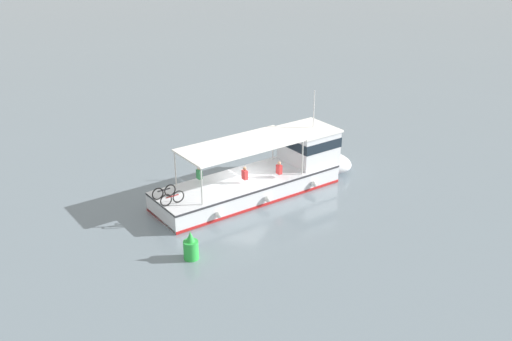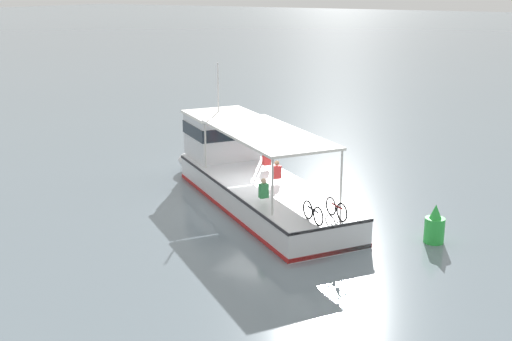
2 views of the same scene
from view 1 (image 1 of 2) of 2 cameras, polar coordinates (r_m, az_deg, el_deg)
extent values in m
plane|color=slate|center=(33.96, -1.26, -2.18)|extent=(400.00, 400.00, 0.00)
cube|color=silver|center=(33.42, -0.84, -1.58)|extent=(8.72, 10.73, 1.10)
ellipsoid|color=silver|center=(37.00, 7.07, 0.82)|extent=(3.67, 3.48, 1.01)
cube|color=red|center=(33.61, -0.83, -2.27)|extent=(8.76, 10.75, 0.16)
cube|color=#2D2D33|center=(33.22, -0.84, -0.84)|extent=(8.77, 10.76, 0.10)
cube|color=silver|center=(35.32, 5.02, 2.40)|extent=(3.71, 3.68, 1.90)
cube|color=#19232D|center=(35.20, 5.04, 2.91)|extent=(3.79, 3.75, 0.56)
cube|color=white|center=(34.97, 5.08, 3.95)|extent=(3.93, 3.90, 0.12)
cube|color=white|center=(32.16, -1.52, 2.42)|extent=(6.20, 7.20, 0.10)
cylinder|color=silver|center=(35.34, 1.62, 2.59)|extent=(0.08, 0.08, 2.00)
cylinder|color=silver|center=(33.37, 4.44, 1.22)|extent=(0.08, 0.08, 2.00)
cylinder|color=silver|center=(32.11, -7.67, 0.15)|extent=(0.08, 0.08, 2.00)
cylinder|color=silver|center=(29.93, -5.18, -1.54)|extent=(0.08, 0.08, 2.00)
cylinder|color=silver|center=(34.79, 5.53, 5.84)|extent=(0.06, 0.06, 2.20)
sphere|color=white|center=(34.09, 5.58, -1.27)|extent=(0.36, 0.36, 0.36)
sphere|color=white|center=(32.20, 1.12, -2.71)|extent=(0.36, 0.36, 0.36)
sphere|color=white|center=(30.64, -3.55, -4.21)|extent=(0.36, 0.36, 0.36)
torus|color=black|center=(31.29, -8.18, -1.88)|extent=(0.42, 0.58, 0.66)
torus|color=black|center=(31.02, -9.32, -2.20)|extent=(0.42, 0.58, 0.66)
cylinder|color=#232328|center=(31.10, -8.76, -1.84)|extent=(0.44, 0.61, 0.06)
torus|color=black|center=(30.57, -7.38, -2.47)|extent=(0.42, 0.58, 0.66)
torus|color=black|center=(30.29, -8.54, -2.81)|extent=(0.42, 0.58, 0.66)
cylinder|color=maroon|center=(30.37, -7.97, -2.44)|extent=(0.44, 0.61, 0.06)
cube|color=#338C4C|center=(32.66, -5.41, -0.36)|extent=(0.39, 0.36, 0.52)
sphere|color=beige|center=(32.52, -5.44, 0.24)|extent=(0.20, 0.20, 0.20)
cube|color=red|center=(32.45, -1.08, -0.41)|extent=(0.39, 0.36, 0.52)
sphere|color=#9E7051|center=(32.31, -1.08, 0.19)|extent=(0.20, 0.20, 0.20)
cube|color=red|center=(33.15, 2.21, 0.11)|extent=(0.39, 0.36, 0.52)
sphere|color=tan|center=(33.01, 2.22, 0.70)|extent=(0.20, 0.20, 0.20)
cylinder|color=green|center=(27.83, -6.19, -7.51)|extent=(0.70, 0.70, 0.90)
cone|color=green|center=(27.47, -6.26, -6.26)|extent=(0.42, 0.42, 0.50)
camera|label=2|loc=(36.41, -43.92, 7.54)|focal=45.78mm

